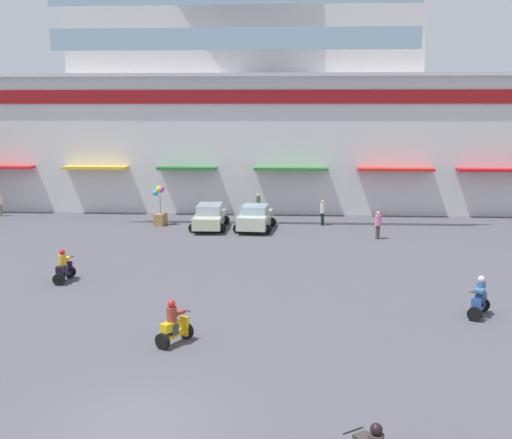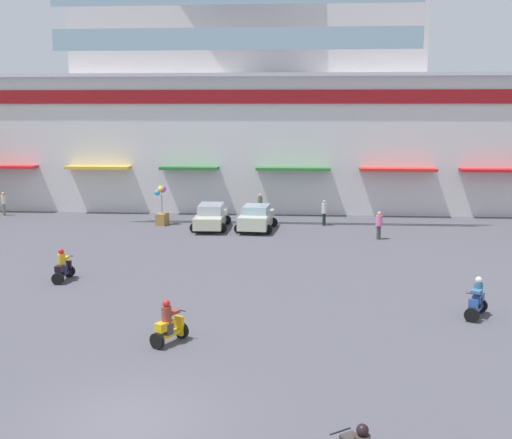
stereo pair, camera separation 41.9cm
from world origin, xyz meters
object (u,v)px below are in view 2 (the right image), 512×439
scooter_rider_2 (477,301)px  balloon_vendor_cart (162,207)px  scooter_rider_1 (169,326)px  pedestrian_0 (260,204)px  parked_car_0 (211,216)px  parked_car_1 (256,218)px  pedestrian_2 (379,224)px  pedestrian_3 (4,202)px  pedestrian_1 (324,211)px  scooter_rider_4 (63,268)px

scooter_rider_2 → balloon_vendor_cart: balloon_vendor_cart is taller
scooter_rider_1 → pedestrian_0: (1.33, 23.80, 0.32)m
parked_car_0 → parked_car_1: bearing=-6.0°
pedestrian_2 → pedestrian_3: (-25.25, 6.19, 0.04)m
pedestrian_1 → parked_car_0: bearing=-167.5°
pedestrian_0 → pedestrian_1: bearing=-33.9°
parked_car_1 → scooter_rider_1: parked_car_1 is taller
scooter_rider_2 → pedestrian_1: (-4.91, 17.52, 0.33)m
pedestrian_3 → parked_car_1: bearing=-12.5°
parked_car_0 → scooter_rider_2: (12.00, -15.95, -0.16)m
scooter_rider_2 → pedestrian_3: (-27.17, 19.66, 0.34)m
pedestrian_3 → balloon_vendor_cart: size_ratio=0.65×
scooter_rider_2 → scooter_rider_4: bearing=167.9°
scooter_rider_1 → pedestrian_2: (8.64, 16.85, 0.30)m
scooter_rider_2 → pedestrian_3: pedestrian_3 is taller
parked_car_1 → scooter_rider_4: 14.27m
pedestrian_3 → balloon_vendor_cart: bearing=-12.9°
parked_car_0 → pedestrian_0: (2.78, 4.46, 0.15)m
parked_car_1 → pedestrian_1: pedestrian_1 is taller
scooter_rider_2 → balloon_vendor_cart: (-15.33, 16.96, 0.55)m
scooter_rider_4 → pedestrian_2: (14.80, 9.90, 0.31)m
parked_car_1 → pedestrian_3: 18.48m
scooter_rider_1 → pedestrian_3: pedestrian_3 is taller
scooter_rider_4 → pedestrian_2: bearing=33.8°
scooter_rider_4 → pedestrian_0: 18.44m
pedestrian_1 → pedestrian_3: size_ratio=0.99×
scooter_rider_4 → pedestrian_3: size_ratio=0.89×
parked_car_1 → pedestrian_1: (4.22, 1.87, 0.15)m
pedestrian_1 → pedestrian_3: bearing=174.5°
pedestrian_2 → balloon_vendor_cart: 13.86m
pedestrian_2 → pedestrian_3: bearing=166.2°
parked_car_1 → pedestrian_3: bearing=167.5°
scooter_rider_4 → pedestrian_2: size_ratio=0.91×
pedestrian_2 → scooter_rider_2: bearing=-81.9°
scooter_rider_1 → pedestrian_1: size_ratio=0.91×
pedestrian_0 → parked_car_0: bearing=-121.9°
parked_car_0 → pedestrian_1: (7.09, 1.57, 0.16)m
balloon_vendor_cart → parked_car_0: bearing=-16.9°
parked_car_1 → scooter_rider_1: size_ratio=2.64×
scooter_rider_2 → balloon_vendor_cart: size_ratio=0.59×
pedestrian_0 → balloon_vendor_cart: size_ratio=0.63×
scooter_rider_4 → pedestrian_1: bearing=49.8°
scooter_rider_1 → pedestrian_0: pedestrian_0 is taller
scooter_rider_2 → balloon_vendor_cart: 22.87m
pedestrian_0 → scooter_rider_2: bearing=-65.7°
pedestrian_0 → pedestrian_3: (-17.95, -0.75, 0.03)m
scooter_rider_4 → parked_car_0: bearing=69.1°
parked_car_0 → pedestrian_1: 7.26m
scooter_rider_1 → pedestrian_2: size_ratio=0.92×
scooter_rider_2 → parked_car_1: bearing=120.3°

